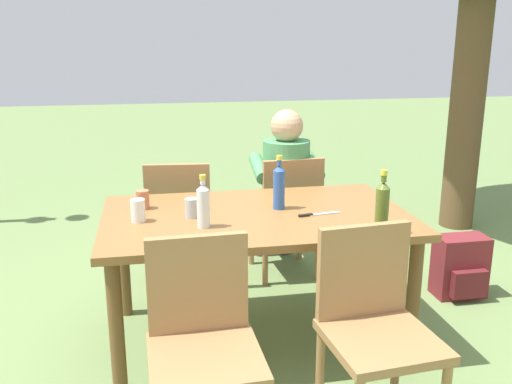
{
  "coord_description": "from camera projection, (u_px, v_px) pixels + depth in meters",
  "views": [
    {
      "loc": [
        -0.53,
        -2.82,
        1.64
      ],
      "look_at": [
        0.0,
        0.0,
        0.85
      ],
      "focal_mm": 39.42,
      "sensor_mm": 36.0,
      "label": 1
    }
  ],
  "objects": [
    {
      "name": "ground_plane",
      "position": [
        256.0,
        336.0,
        3.2
      ],
      "size": [
        24.0,
        24.0,
        0.0
      ],
      "primitive_type": "plane",
      "color": "#6B844C"
    },
    {
      "name": "dining_table",
      "position": [
        256.0,
        228.0,
        3.03
      ],
      "size": [
        1.62,
        0.99,
        0.73
      ],
      "color": "olive",
      "rests_on": "ground_plane"
    },
    {
      "name": "chair_far_right",
      "position": [
        287.0,
        210.0,
        3.89
      ],
      "size": [
        0.47,
        0.47,
        0.87
      ],
      "color": "#A37547",
      "rests_on": "ground_plane"
    },
    {
      "name": "chair_near_right",
      "position": [
        374.0,
        319.0,
        2.38
      ],
      "size": [
        0.48,
        0.48,
        0.87
      ],
      "color": "#A37547",
      "rests_on": "ground_plane"
    },
    {
      "name": "chair_far_left",
      "position": [
        179.0,
        216.0,
        3.75
      ],
      "size": [
        0.48,
        0.48,
        0.87
      ],
      "color": "#A37547",
      "rests_on": "ground_plane"
    },
    {
      "name": "chair_near_left",
      "position": [
        202.0,
        335.0,
        2.25
      ],
      "size": [
        0.46,
        0.46,
        0.87
      ],
      "color": "#A37547",
      "rests_on": "ground_plane"
    },
    {
      "name": "person_in_white_shirt",
      "position": [
        283.0,
        183.0,
        3.94
      ],
      "size": [
        0.47,
        0.62,
        1.18
      ],
      "color": "#4C935B",
      "rests_on": "ground_plane"
    },
    {
      "name": "bottle_olive",
      "position": [
        382.0,
        207.0,
        2.65
      ],
      "size": [
        0.06,
        0.06,
        0.32
      ],
      "color": "#566623",
      "rests_on": "dining_table"
    },
    {
      "name": "bottle_clear",
      "position": [
        203.0,
        205.0,
        2.76
      ],
      "size": [
        0.06,
        0.06,
        0.27
      ],
      "color": "white",
      "rests_on": "dining_table"
    },
    {
      "name": "bottle_blue",
      "position": [
        279.0,
        186.0,
        3.06
      ],
      "size": [
        0.06,
        0.06,
        0.3
      ],
      "color": "#2D56A3",
      "rests_on": "dining_table"
    },
    {
      "name": "cup_steel",
      "position": [
        192.0,
        208.0,
        2.93
      ],
      "size": [
        0.07,
        0.07,
        0.1
      ],
      "primitive_type": "cylinder",
      "color": "#B2B7BC",
      "rests_on": "dining_table"
    },
    {
      "name": "cup_white",
      "position": [
        138.0,
        210.0,
        2.86
      ],
      "size": [
        0.07,
        0.07,
        0.12
      ],
      "primitive_type": "cylinder",
      "color": "white",
      "rests_on": "dining_table"
    },
    {
      "name": "cup_terracotta",
      "position": [
        143.0,
        200.0,
        3.08
      ],
      "size": [
        0.07,
        0.07,
        0.1
      ],
      "primitive_type": "cylinder",
      "color": "#BC6B47",
      "rests_on": "dining_table"
    },
    {
      "name": "table_knife",
      "position": [
        316.0,
        214.0,
        2.98
      ],
      "size": [
        0.24,
        0.06,
        0.01
      ],
      "color": "silver",
      "rests_on": "dining_table"
    },
    {
      "name": "backpack_by_near_side",
      "position": [
        461.0,
        268.0,
        3.65
      ],
      "size": [
        0.33,
        0.25,
        0.4
      ],
      "color": "maroon",
      "rests_on": "ground_plane"
    }
  ]
}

